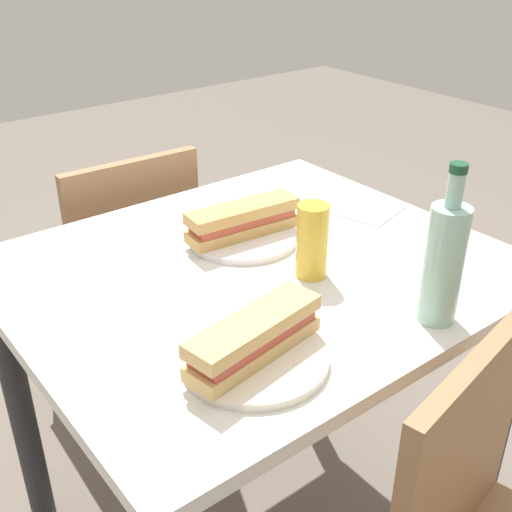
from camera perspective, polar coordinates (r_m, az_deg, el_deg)
The scene contains 11 objects.
dining_table at distance 1.38m, azimuth 0.00°, elevation -5.52°, with size 0.98×0.84×0.77m.
chair_far at distance 1.91m, azimuth -11.52°, elevation -1.16°, with size 0.42×0.42×0.84m.
plate_near at distance 1.03m, azimuth -0.16°, elevation -9.06°, with size 0.24×0.24×0.01m, color silver.
baguette_sandwich_near at distance 1.01m, azimuth -0.16°, elevation -7.19°, with size 0.26×0.11×0.07m.
knife_near at distance 1.05m, azimuth -2.86°, elevation -7.57°, with size 0.18×0.03×0.01m.
plate_far at distance 1.40m, azimuth -1.16°, elevation 1.73°, with size 0.24×0.24×0.01m, color white.
baguette_sandwich_far at distance 1.39m, azimuth -1.18°, elevation 3.27°, with size 0.26×0.09×0.07m.
knife_far at distance 1.44m, azimuth -2.72°, elevation 2.83°, with size 0.18×0.05×0.01m.
water_bottle at distance 1.12m, azimuth 16.41°, elevation -0.46°, with size 0.07×0.07×0.29m.
beer_glass at distance 1.24m, azimuth 5.03°, elevation 1.35°, with size 0.06×0.06×0.15m, color gold.
paper_napkin at distance 1.57m, azimuth 9.81°, elevation 4.11°, with size 0.14×0.14×0.00m, color white.
Camera 1 is at (-0.70, -0.90, 1.40)m, focal length 44.85 mm.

